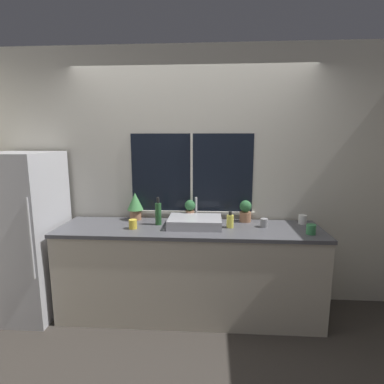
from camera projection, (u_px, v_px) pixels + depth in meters
The scene contains 16 objects.
ground_plane at pixel (187, 332), 2.77m from camera, with size 14.00×14.00×0.00m, color #38332D.
wall_back at pixel (192, 178), 3.22m from camera, with size 8.00×0.09×2.70m.
wall_left at pixel (33, 169), 4.16m from camera, with size 0.06×7.00×2.70m.
wall_right at pixel (370, 171), 3.87m from camera, with size 0.06×7.00×2.70m.
counter at pixel (189, 271), 3.00m from camera, with size 2.56×0.65×0.91m.
refrigerator at pixel (24, 234), 3.00m from camera, with size 0.66×0.72×1.64m.
sink at pixel (195, 222), 2.95m from camera, with size 0.52×0.42×0.25m.
potted_plant_left at pixel (135, 204), 3.17m from camera, with size 0.17×0.17×0.29m.
potted_plant_center at pixel (190, 209), 3.14m from camera, with size 0.11×0.11×0.22m.
potted_plant_right at pixel (245, 211), 3.10m from camera, with size 0.12×0.12×0.22m.
soap_bottle at pixel (230, 221), 2.90m from camera, with size 0.07×0.07×0.16m.
bottle_tall at pixel (158, 213), 2.99m from camera, with size 0.06×0.06×0.28m.
mug_yellow at pixel (133, 224), 2.87m from camera, with size 0.08×0.08×0.09m.
mug_green at pixel (311, 229), 2.70m from camera, with size 0.08×0.08×0.09m.
mug_grey at pixel (264, 223), 2.92m from camera, with size 0.07×0.07×0.08m.
mug_white at pixel (302, 219), 3.03m from camera, with size 0.08×0.08×0.09m.
Camera 1 is at (0.21, -2.50, 1.76)m, focal length 28.00 mm.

